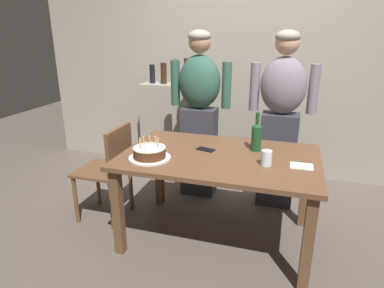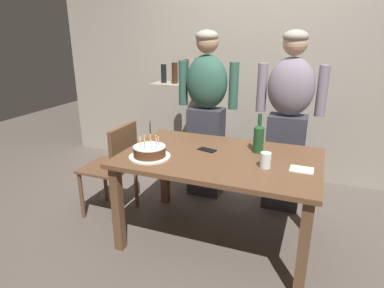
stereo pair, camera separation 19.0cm
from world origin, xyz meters
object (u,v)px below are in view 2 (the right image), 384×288
at_px(person_man_bearded, 206,113).
at_px(dining_chair, 116,163).
at_px(birthday_cake, 150,152).
at_px(person_woman_cardigan, 288,120).
at_px(wine_bottle, 259,137).
at_px(water_glass_near, 265,160).
at_px(napkin_stack, 302,170).
at_px(cell_phone, 207,150).

distance_m(person_man_bearded, dining_chair, 1.01).
relative_size(birthday_cake, dining_chair, 0.36).
bearing_deg(birthday_cake, person_woman_cardigan, 47.64).
relative_size(person_woman_cardigan, dining_chair, 1.90).
bearing_deg(wine_bottle, person_woman_cardigan, 74.45).
relative_size(water_glass_near, person_man_bearded, 0.07).
bearing_deg(napkin_stack, water_glass_near, -169.51).
xyz_separation_m(water_glass_near, napkin_stack, (0.24, 0.05, -0.05)).
bearing_deg(dining_chair, cell_phone, 92.69).
xyz_separation_m(wine_bottle, napkin_stack, (0.35, -0.25, -0.12)).
bearing_deg(person_woman_cardigan, cell_phone, 51.35).
bearing_deg(wine_bottle, person_man_bearded, 138.07).
bearing_deg(cell_phone, dining_chair, -162.28).
distance_m(cell_phone, napkin_stack, 0.75).
distance_m(water_glass_near, person_man_bearded, 1.14).
bearing_deg(napkin_stack, wine_bottle, 144.62).
bearing_deg(napkin_stack, dining_chair, 176.52).
bearing_deg(water_glass_near, wine_bottle, 110.11).
bearing_deg(dining_chair, wine_bottle, 96.99).
relative_size(water_glass_near, wine_bottle, 0.35).
relative_size(cell_phone, dining_chair, 0.17).
height_order(water_glass_near, napkin_stack, water_glass_near).
xyz_separation_m(birthday_cake, person_woman_cardigan, (0.90, 0.98, 0.09)).
distance_m(water_glass_near, cell_phone, 0.53).
height_order(birthday_cake, napkin_stack, birthday_cake).
distance_m(napkin_stack, person_woman_cardigan, 0.85).
xyz_separation_m(water_glass_near, person_woman_cardigan, (0.05, 0.86, 0.08)).
bearing_deg(dining_chair, person_man_bearded, 139.52).
height_order(cell_phone, dining_chair, dining_chair).
relative_size(person_man_bearded, dining_chair, 1.90).
xyz_separation_m(water_glass_near, wine_bottle, (-0.11, 0.29, 0.07)).
bearing_deg(cell_phone, birthday_cake, -124.23).
bearing_deg(person_woman_cardigan, water_glass_near, 86.70).
xyz_separation_m(cell_phone, person_man_bearded, (-0.25, 0.68, 0.13)).
distance_m(birthday_cake, person_man_bearded, 0.99).
relative_size(wine_bottle, cell_phone, 2.16).
bearing_deg(person_woman_cardigan, person_man_bearded, 0.00).
bearing_deg(birthday_cake, cell_phone, 40.74).
bearing_deg(wine_bottle, napkin_stack, -35.38).
relative_size(wine_bottle, dining_chair, 0.36).
bearing_deg(person_woman_cardigan, dining_chair, 27.15).
bearing_deg(napkin_stack, cell_phone, 169.43).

